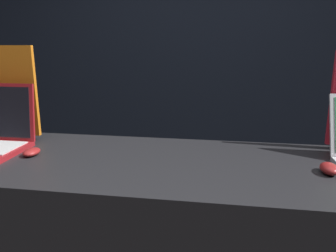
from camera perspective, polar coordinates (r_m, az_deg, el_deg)
name	(u,v)px	position (r m, az deg, el deg)	size (l,w,h in m)	color
wall_back	(197,48)	(2.86, 5.12, 13.44)	(8.00, 0.05, 2.80)	black
mouse_front	(32,152)	(1.53, -22.66, -4.19)	(0.06, 0.09, 0.03)	maroon
promo_stand_front	(8,95)	(1.81, -26.15, 4.79)	(0.31, 0.07, 0.46)	black
mouse_back	(329,169)	(1.36, 26.28, -6.66)	(0.06, 0.10, 0.04)	maroon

